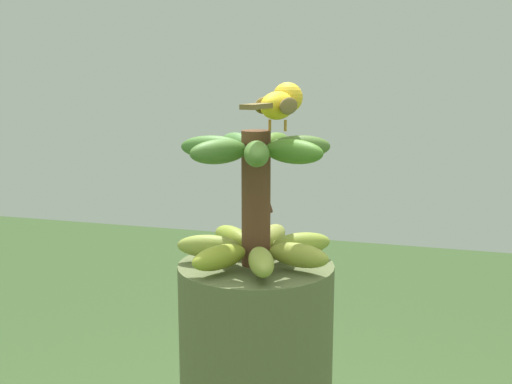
{
  "coord_description": "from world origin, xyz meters",
  "views": [
    {
      "loc": [
        0.31,
        -1.04,
        1.34
      ],
      "look_at": [
        0.0,
        0.0,
        1.14
      ],
      "focal_mm": 44.54,
      "sensor_mm": 36.0,
      "label": 1
    }
  ],
  "objects": [
    {
      "name": "banana_bunch",
      "position": [
        -0.0,
        0.0,
        1.13
      ],
      "size": [
        0.29,
        0.28,
        0.24
      ],
      "color": "brown",
      "rests_on": "banana_tree"
    },
    {
      "name": "perched_bird",
      "position": [
        0.04,
        0.01,
        1.3
      ],
      "size": [
        0.07,
        0.2,
        0.08
      ],
      "color": "#C68933",
      "rests_on": "banana_bunch"
    }
  ]
}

